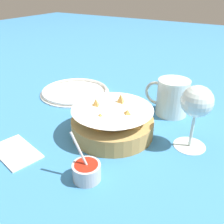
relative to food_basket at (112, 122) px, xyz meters
name	(u,v)px	position (x,y,z in m)	size (l,w,h in m)	color
ground_plane	(101,130)	(0.04, 0.00, -0.03)	(4.00, 4.00, 0.00)	teal
food_basket	(112,122)	(0.00, 0.00, 0.00)	(0.21, 0.21, 0.09)	#B2894C
sauce_cup	(87,171)	(-0.04, 0.16, -0.01)	(0.06, 0.06, 0.10)	#B7B7BC
wine_glass	(197,104)	(-0.18, -0.05, 0.08)	(0.08, 0.08, 0.15)	silver
beer_mug	(172,98)	(-0.09, -0.19, 0.01)	(0.13, 0.09, 0.10)	silver
side_plate	(75,91)	(0.25, -0.15, -0.03)	(0.24, 0.24, 0.01)	white
napkin	(16,151)	(0.15, 0.18, -0.03)	(0.14, 0.10, 0.01)	white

